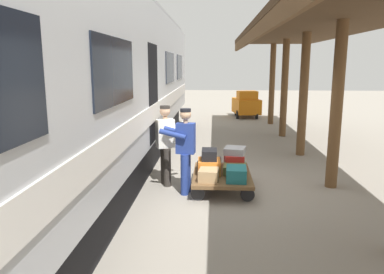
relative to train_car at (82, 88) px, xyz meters
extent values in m
plane|color=gray|center=(-3.39, 0.00, -2.06)|extent=(60.00, 60.00, 0.00)
cylinder|color=brown|center=(-5.23, -8.49, -0.36)|extent=(0.24, 0.24, 3.40)
cylinder|color=brown|center=(-5.23, -5.66, -0.36)|extent=(0.24, 0.24, 3.40)
cylinder|color=brown|center=(-5.23, -2.83, -0.36)|extent=(0.24, 0.24, 3.40)
cylinder|color=brown|center=(-5.23, 0.00, -0.36)|extent=(0.24, 0.24, 3.40)
cube|color=#432E1A|center=(-5.23, 0.00, 1.42)|extent=(3.20, 17.77, 0.16)
cube|color=brown|center=(-3.68, 0.00, 1.19)|extent=(0.08, 17.77, 0.30)
cube|color=#B7BABF|center=(0.00, 0.00, 0.29)|extent=(3.00, 16.89, 2.90)
cube|color=black|center=(0.00, 0.00, -1.61)|extent=(2.55, 16.05, 0.90)
cube|color=silver|center=(-1.51, 0.00, -0.51)|extent=(0.03, 16.55, 0.36)
cube|color=black|center=(-1.51, -5.91, 0.39)|extent=(0.02, 1.86, 0.84)
cube|color=black|center=(-1.51, -2.96, 0.39)|extent=(0.02, 1.86, 0.84)
cube|color=black|center=(-1.51, 2.96, 0.39)|extent=(0.02, 1.86, 0.84)
cube|color=black|center=(-1.45, 0.00, -0.11)|extent=(0.12, 1.10, 2.00)
cube|color=brown|center=(-2.93, 0.28, -1.76)|extent=(1.17, 1.71, 0.07)
cylinder|color=black|center=(-3.40, 0.96, -1.93)|extent=(0.27, 0.05, 0.27)
cylinder|color=black|center=(-2.46, 0.96, -1.93)|extent=(0.27, 0.05, 0.27)
cylinder|color=black|center=(-3.40, -0.41, -1.93)|extent=(0.27, 0.05, 0.27)
cylinder|color=black|center=(-2.46, -0.41, -1.93)|extent=(0.27, 0.05, 0.27)
cube|color=tan|center=(-2.67, 0.75, -1.61)|extent=(0.41, 0.51, 0.22)
cube|color=#CC6B23|center=(-2.67, 0.28, -1.58)|extent=(0.47, 0.56, 0.28)
cube|color=#1E666B|center=(-3.19, 0.75, -1.59)|extent=(0.41, 0.54, 0.26)
cube|color=#AD231E|center=(-3.19, -0.19, -1.57)|extent=(0.42, 0.60, 0.30)
cube|color=brown|center=(-3.19, 0.28, -1.63)|extent=(0.50, 0.51, 0.18)
cube|color=#4C515B|center=(-2.67, -0.19, -1.64)|extent=(0.52, 0.60, 0.18)
cube|color=black|center=(-2.67, 0.24, -1.34)|extent=(0.31, 0.46, 0.21)
cube|color=#9EA0A5|center=(-3.21, -0.19, -1.35)|extent=(0.51, 0.53, 0.15)
cylinder|color=navy|center=(-2.22, 0.46, -1.65)|extent=(0.16, 0.16, 0.82)
cylinder|color=navy|center=(-2.19, 0.66, -1.65)|extent=(0.16, 0.16, 0.82)
cube|color=navy|center=(-2.20, 0.56, -0.94)|extent=(0.39, 0.27, 0.60)
cylinder|color=tan|center=(-2.20, 0.56, -0.61)|extent=(0.09, 0.09, 0.06)
sphere|color=tan|center=(-2.20, 0.56, -0.47)|extent=(0.22, 0.22, 0.22)
cylinder|color=black|center=(-2.20, 0.56, -0.39)|extent=(0.21, 0.21, 0.06)
cylinder|color=navy|center=(-2.01, 0.37, -0.84)|extent=(0.54, 0.17, 0.21)
cylinder|color=navy|center=(-1.96, 0.68, -0.84)|extent=(0.54, 0.17, 0.21)
cylinder|color=#332D28|center=(-1.78, 0.15, -1.65)|extent=(0.16, 0.16, 0.82)
cylinder|color=#332D28|center=(-1.70, -0.03, -1.65)|extent=(0.16, 0.16, 0.82)
cube|color=silver|center=(-1.74, 0.06, -0.94)|extent=(0.42, 0.35, 0.60)
cylinder|color=tan|center=(-1.74, 0.06, -0.61)|extent=(0.09, 0.09, 0.06)
sphere|color=tan|center=(-1.74, 0.06, -0.47)|extent=(0.22, 0.22, 0.22)
cylinder|color=#332D28|center=(-1.74, 0.06, -0.39)|extent=(0.21, 0.21, 0.06)
cylinder|color=silver|center=(-2.01, 0.12, -0.84)|extent=(0.52, 0.31, 0.21)
cylinder|color=silver|center=(-1.87, -0.17, -0.84)|extent=(0.52, 0.31, 0.21)
cube|color=orange|center=(-4.34, -10.51, -1.51)|extent=(1.34, 1.85, 0.70)
cube|color=orange|center=(-4.34, -10.16, -1.01)|extent=(1.00, 0.83, 0.50)
cylinder|color=black|center=(-4.79, -9.91, -1.86)|extent=(0.12, 0.40, 0.40)
cylinder|color=black|center=(-3.89, -9.91, -1.86)|extent=(0.12, 0.40, 0.40)
cylinder|color=black|center=(-4.79, -11.11, -1.86)|extent=(0.12, 0.40, 0.40)
cylinder|color=black|center=(-3.89, -11.11, -1.86)|extent=(0.12, 0.40, 0.40)
camera|label=1|loc=(-2.74, 7.62, 0.47)|focal=34.60mm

